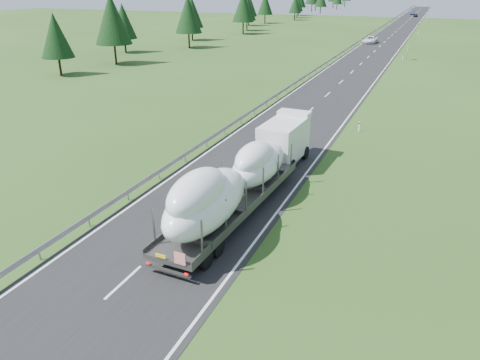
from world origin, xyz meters
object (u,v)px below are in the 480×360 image
at_px(highway_sign, 408,50).
at_px(boat_truck, 243,173).
at_px(distant_car_blue, 412,13).
at_px(distant_van, 371,40).
at_px(distant_car_dark, 415,15).

relative_size(highway_sign, boat_truck, 0.13).
distance_m(boat_truck, distant_car_blue, 210.51).
bearing_deg(highway_sign, distant_van, 112.77).
distance_m(highway_sign, boat_truck, 70.20).
xyz_separation_m(distant_van, distant_car_blue, (2.00, 116.32, -0.02)).
height_order(distant_car_dark, distant_car_blue, distant_car_blue).
height_order(highway_sign, distant_car_blue, highway_sign).
relative_size(distant_van, distant_car_blue, 1.22).
bearing_deg(boat_truck, distant_car_dark, 90.30).
xyz_separation_m(highway_sign, distant_van, (-10.13, 24.14, -0.99)).
bearing_deg(distant_car_blue, distant_van, -92.73).
relative_size(boat_truck, distant_van, 3.52).
distance_m(distant_van, distant_car_dark, 101.68).
distance_m(distant_car_dark, distant_car_blue, 14.89).
relative_size(highway_sign, distant_car_blue, 0.54).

